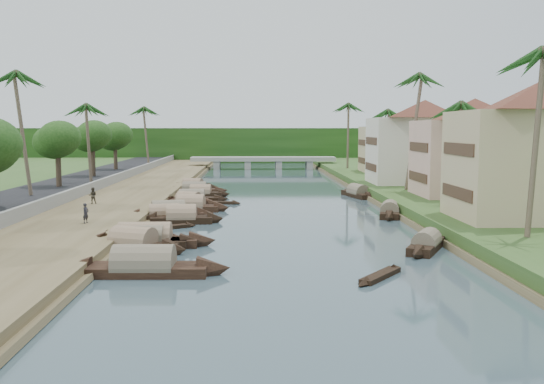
{
  "coord_description": "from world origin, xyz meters",
  "views": [
    {
      "loc": [
        -2.17,
        -45.99,
        7.91
      ],
      "look_at": [
        -0.31,
        10.23,
        2.0
      ],
      "focal_mm": 40.0,
      "sensor_mm": 36.0,
      "label": 1
    }
  ],
  "objects_px": {
    "sampan_0": "(144,267)",
    "sampan_1": "(134,245)",
    "bridge": "(263,160)",
    "building_near": "(539,149)",
    "person_near": "(86,213)"
  },
  "relations": [
    {
      "from": "sampan_0",
      "to": "sampan_1",
      "type": "xyz_separation_m",
      "value": [
        -1.81,
        6.51,
        -0.0
      ]
    },
    {
      "from": "sampan_1",
      "to": "person_near",
      "type": "xyz_separation_m",
      "value": [
        -4.85,
        6.66,
        1.14
      ]
    },
    {
      "from": "person_near",
      "to": "sampan_1",
      "type": "bearing_deg",
      "value": -118.87
    },
    {
      "from": "bridge",
      "to": "building_near",
      "type": "xyz_separation_m",
      "value": [
        18.99,
        -74.0,
        4.66
      ]
    },
    {
      "from": "building_near",
      "to": "bridge",
      "type": "bearing_deg",
      "value": 104.39
    },
    {
      "from": "sampan_0",
      "to": "building_near",
      "type": "bearing_deg",
      "value": 24.76
    },
    {
      "from": "bridge",
      "to": "sampan_1",
      "type": "relative_size",
      "value": 3.49
    },
    {
      "from": "bridge",
      "to": "building_near",
      "type": "height_order",
      "value": "building_near"
    },
    {
      "from": "sampan_0",
      "to": "person_near",
      "type": "relative_size",
      "value": 6.38
    },
    {
      "from": "sampan_0",
      "to": "sampan_1",
      "type": "bearing_deg",
      "value": 107.07
    },
    {
      "from": "bridge",
      "to": "person_near",
      "type": "bearing_deg",
      "value": -101.49
    },
    {
      "from": "sampan_1",
      "to": "person_near",
      "type": "relative_size",
      "value": 5.28
    },
    {
      "from": "building_near",
      "to": "person_near",
      "type": "height_order",
      "value": "building_near"
    },
    {
      "from": "bridge",
      "to": "person_near",
      "type": "distance_m",
      "value": 73.89
    },
    {
      "from": "sampan_0",
      "to": "sampan_1",
      "type": "height_order",
      "value": "sampan_0"
    }
  ]
}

